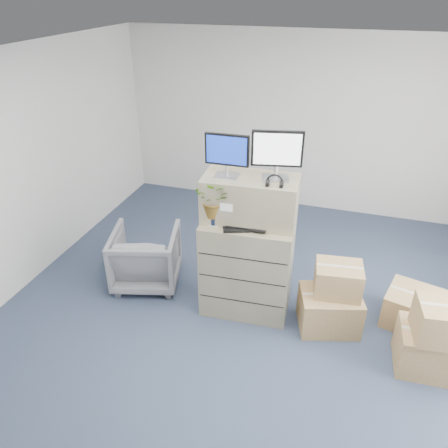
{
  "coord_description": "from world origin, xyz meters",
  "views": [
    {
      "loc": [
        0.76,
        -3.33,
        3.42
      ],
      "look_at": [
        -0.42,
        0.4,
        1.21
      ],
      "focal_mm": 35.0,
      "sensor_mm": 36.0,
      "label": 1
    }
  ],
  "objects": [
    {
      "name": "ground",
      "position": [
        0.0,
        0.0,
        0.0
      ],
      "size": [
        7.0,
        7.0,
        0.0
      ],
      "primitive_type": "plane",
      "color": "#293549",
      "rests_on": "ground"
    },
    {
      "name": "wall_back",
      "position": [
        0.0,
        3.51,
        1.4
      ],
      "size": [
        6.0,
        0.02,
        2.8
      ],
      "primitive_type": "cube",
      "color": "beige",
      "rests_on": "ground"
    },
    {
      "name": "filing_cabinet_lower",
      "position": [
        -0.22,
        0.62,
        0.58
      ],
      "size": [
        1.02,
        0.66,
        1.15
      ],
      "primitive_type": "cube",
      "rotation": [
        0.0,
        0.0,
        0.06
      ],
      "color": "#85795B",
      "rests_on": "ground"
    },
    {
      "name": "filing_cabinet_upper",
      "position": [
        -0.22,
        0.68,
        1.4
      ],
      "size": [
        1.01,
        0.55,
        0.49
      ],
      "primitive_type": "cube",
      "rotation": [
        0.0,
        0.0,
        0.06
      ],
      "color": "#85795B",
      "rests_on": "filing_cabinet_lower"
    },
    {
      "name": "monitor_left",
      "position": [
        -0.46,
        0.63,
        1.9
      ],
      "size": [
        0.46,
        0.18,
        0.45
      ],
      "rotation": [
        0.0,
        0.0,
        0.02
      ],
      "color": "#99999E",
      "rests_on": "filing_cabinet_upper"
    },
    {
      "name": "monitor_right",
      "position": [
        0.03,
        0.71,
        1.93
      ],
      "size": [
        0.51,
        0.24,
        0.5
      ],
      "rotation": [
        0.0,
        0.0,
        0.21
      ],
      "color": "#99999E",
      "rests_on": "filing_cabinet_upper"
    },
    {
      "name": "headphones",
      "position": [
        0.06,
        0.54,
        1.69
      ],
      "size": [
        0.17,
        0.03,
        0.17
      ],
      "primitive_type": "torus",
      "rotation": [
        1.57,
        0.0,
        0.06
      ],
      "color": "black",
      "rests_on": "filing_cabinet_upper"
    },
    {
      "name": "keyboard",
      "position": [
        -0.21,
        0.49,
        1.16
      ],
      "size": [
        0.52,
        0.36,
        0.02
      ],
      "primitive_type": "cube",
      "rotation": [
        0.0,
        0.0,
        0.36
      ],
      "color": "black",
      "rests_on": "filing_cabinet_lower"
    },
    {
      "name": "mouse",
      "position": [
        0.07,
        0.54,
        1.17
      ],
      "size": [
        0.11,
        0.07,
        0.04
      ],
      "primitive_type": "ellipsoid",
      "rotation": [
        0.0,
        0.0,
        -0.07
      ],
      "color": "silver",
      "rests_on": "filing_cabinet_lower"
    },
    {
      "name": "water_bottle",
      "position": [
        -0.18,
        0.67,
        1.3
      ],
      "size": [
        0.08,
        0.08,
        0.29
      ],
      "primitive_type": "cylinder",
      "color": "#95999D",
      "rests_on": "filing_cabinet_lower"
    },
    {
      "name": "phone_dock",
      "position": [
        -0.23,
        0.7,
        1.2
      ],
      "size": [
        0.06,
        0.06,
        0.14
      ],
      "rotation": [
        0.0,
        0.0,
        0.06
      ],
      "color": "silver",
      "rests_on": "filing_cabinet_lower"
    },
    {
      "name": "external_drive",
      "position": [
        0.1,
        0.73,
        1.18
      ],
      "size": [
        0.25,
        0.2,
        0.07
      ],
      "primitive_type": "cube",
      "rotation": [
        0.0,
        0.0,
        0.15
      ],
      "color": "black",
      "rests_on": "filing_cabinet_lower"
    },
    {
      "name": "tissue_box",
      "position": [
        0.07,
        0.73,
        1.27
      ],
      "size": [
        0.3,
        0.2,
        0.1
      ],
      "primitive_type": "cube",
      "rotation": [
        0.0,
        0.0,
        -0.23
      ],
      "color": "#4388E6",
      "rests_on": "external_drive"
    },
    {
      "name": "potted_plant",
      "position": [
        -0.55,
        0.49,
        1.38
      ],
      "size": [
        0.4,
        0.44,
        0.4
      ],
      "rotation": [
        0.0,
        0.0,
        0.06
      ],
      "color": "#9BB693",
      "rests_on": "filing_cabinet_lower"
    },
    {
      "name": "office_chair",
      "position": [
        -1.55,
        0.72,
        0.41
      ],
      "size": [
        0.96,
        0.93,
        0.82
      ],
      "primitive_type": "imported",
      "rotation": [
        0.0,
        0.0,
        3.41
      ],
      "color": "slate",
      "rests_on": "ground"
    },
    {
      "name": "cardboard_boxes",
      "position": [
        1.6,
        0.69,
        0.3
      ],
      "size": [
        2.59,
        1.65,
        0.83
      ],
      "color": "#866041",
      "rests_on": "ground"
    }
  ]
}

